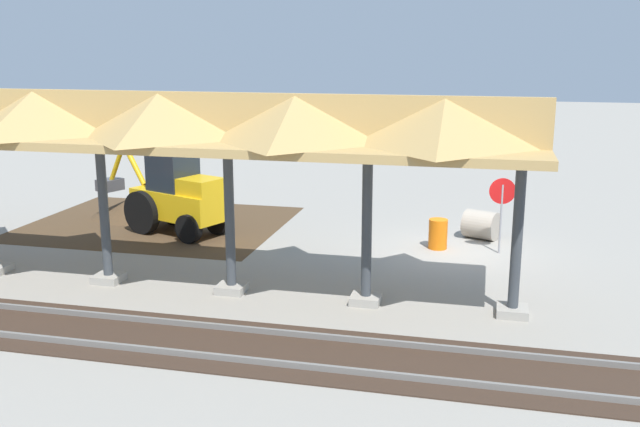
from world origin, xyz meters
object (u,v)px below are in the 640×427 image
stop_sign (502,200)px  concrete_pipe (481,225)px  backhoe (175,195)px  traffic_barrel (438,234)px

stop_sign → concrete_pipe: 2.00m
concrete_pipe → backhoe: bearing=9.0°
stop_sign → concrete_pipe: (0.56, -1.53, -1.16)m
traffic_barrel → concrete_pipe: bearing=-130.5°
backhoe → concrete_pipe: size_ratio=4.18×
stop_sign → backhoe: 10.23m
concrete_pipe → traffic_barrel: concrete_pipe is taller
traffic_barrel → backhoe: bearing=0.6°
stop_sign → concrete_pipe: bearing=-69.8°
stop_sign → concrete_pipe: stop_sign is taller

